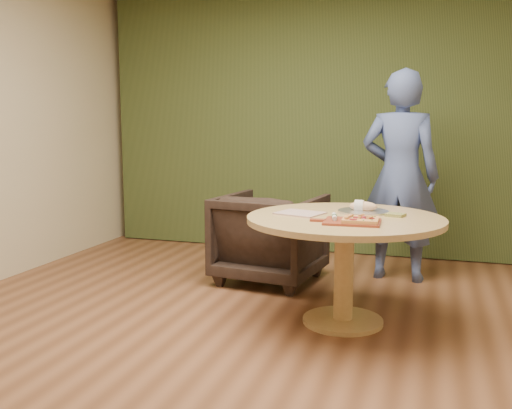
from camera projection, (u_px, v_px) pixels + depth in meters
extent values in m
cube|color=brown|center=(233.00, 355.00, 3.44)|extent=(5.00, 6.00, 0.02)
cube|color=beige|center=(328.00, 120.00, 6.08)|extent=(5.00, 0.02, 2.80)
cube|color=#2F3E1C|center=(326.00, 120.00, 5.97)|extent=(4.80, 0.14, 2.78)
cylinder|color=tan|center=(343.00, 320.00, 3.97)|extent=(0.56, 0.56, 0.03)
cylinder|color=tan|center=(344.00, 273.00, 3.92)|extent=(0.13, 0.13, 0.68)
cylinder|color=tan|center=(345.00, 219.00, 3.86)|extent=(1.33, 1.33, 0.04)
cube|color=brown|center=(352.00, 222.00, 3.61)|extent=(0.36, 0.30, 0.01)
cube|color=brown|center=(318.00, 220.00, 3.67)|extent=(0.10, 0.05, 0.01)
cube|color=tan|center=(361.00, 220.00, 3.58)|extent=(0.23, 0.23, 0.02)
cylinder|color=maroon|center=(364.00, 217.00, 3.59)|extent=(0.05, 0.05, 0.00)
cylinder|color=maroon|center=(369.00, 218.00, 3.58)|extent=(0.05, 0.05, 0.00)
cylinder|color=maroon|center=(368.00, 218.00, 3.56)|extent=(0.05, 0.05, 0.00)
cylinder|color=maroon|center=(357.00, 217.00, 3.59)|extent=(0.05, 0.05, 0.00)
cylinder|color=maroon|center=(371.00, 218.00, 3.56)|extent=(0.05, 0.05, 0.00)
cylinder|color=maroon|center=(353.00, 219.00, 3.52)|extent=(0.05, 0.05, 0.00)
cube|color=#DF9B53|center=(363.00, 215.00, 3.65)|extent=(0.02, 0.02, 0.01)
cube|color=#DF9B53|center=(368.00, 217.00, 3.59)|extent=(0.02, 0.02, 0.01)
cube|color=#DF9B53|center=(347.00, 218.00, 3.55)|extent=(0.03, 0.03, 0.01)
cube|color=#DF9B53|center=(368.00, 218.00, 3.54)|extent=(0.02, 0.02, 0.01)
cube|color=#DF9B53|center=(349.00, 216.00, 3.60)|extent=(0.03, 0.03, 0.01)
cube|color=#DF9B53|center=(350.00, 216.00, 3.63)|extent=(0.03, 0.03, 0.01)
cube|color=#DF9B53|center=(360.00, 216.00, 3.61)|extent=(0.02, 0.02, 0.01)
cube|color=#DF9B53|center=(352.00, 215.00, 3.64)|extent=(0.02, 0.02, 0.01)
cube|color=#DF9B53|center=(346.00, 218.00, 3.53)|extent=(0.03, 0.03, 0.01)
cube|color=#DF9B53|center=(371.00, 217.00, 3.56)|extent=(0.03, 0.03, 0.01)
cube|color=#DF9B53|center=(360.00, 218.00, 3.55)|extent=(0.02, 0.02, 0.01)
cube|color=#2C6F25|center=(363.00, 216.00, 3.65)|extent=(0.01, 0.01, 0.00)
cube|color=#2C6F25|center=(372.00, 220.00, 3.50)|extent=(0.01, 0.01, 0.00)
cube|color=#2C6F25|center=(346.00, 219.00, 3.54)|extent=(0.01, 0.01, 0.00)
cube|color=#2C6F25|center=(352.00, 217.00, 3.61)|extent=(0.01, 0.01, 0.00)
cube|color=#2C6F25|center=(364.00, 220.00, 3.49)|extent=(0.01, 0.01, 0.00)
cube|color=#2C6F25|center=(372.00, 216.00, 3.64)|extent=(0.01, 0.01, 0.00)
cube|color=#2C6F25|center=(375.00, 216.00, 3.63)|extent=(0.01, 0.01, 0.00)
cube|color=#9B5880|center=(367.00, 219.00, 3.55)|extent=(0.01, 0.03, 0.00)
cube|color=#9B5880|center=(363.00, 219.00, 3.55)|extent=(0.03, 0.02, 0.00)
cube|color=#9B5880|center=(349.00, 218.00, 3.57)|extent=(0.03, 0.02, 0.00)
cube|color=#9B5880|center=(364.00, 216.00, 3.63)|extent=(0.01, 0.03, 0.00)
cube|color=#9B5880|center=(366.00, 216.00, 3.64)|extent=(0.03, 0.02, 0.00)
cylinder|color=silver|center=(334.00, 217.00, 3.68)|extent=(0.06, 0.17, 0.03)
cylinder|color=#194C26|center=(334.00, 217.00, 3.68)|extent=(0.04, 0.03, 0.03)
cube|color=silver|center=(334.00, 214.00, 3.77)|extent=(0.02, 0.04, 0.00)
cube|color=silver|center=(300.00, 213.00, 3.97)|extent=(0.36, 0.33, 0.01)
cylinder|color=silver|center=(363.00, 212.00, 4.03)|extent=(0.35, 0.35, 0.01)
cylinder|color=silver|center=(363.00, 211.00, 4.03)|extent=(0.36, 0.36, 0.02)
ellipsoid|color=#E9BF8E|center=(363.00, 206.00, 4.02)|extent=(0.19, 0.08, 0.07)
cylinder|color=silver|center=(359.00, 206.00, 4.03)|extent=(0.06, 0.09, 0.09)
cube|color=olive|center=(395.00, 215.00, 3.87)|extent=(0.14, 0.13, 0.02)
imported|color=black|center=(270.00, 233.00, 4.96)|extent=(0.92, 0.88, 0.85)
imported|color=#43568C|center=(400.00, 176.00, 4.95)|extent=(0.70, 0.49, 1.83)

